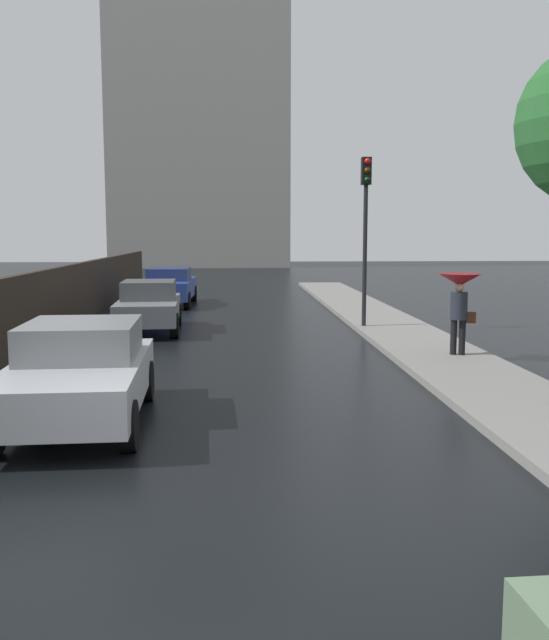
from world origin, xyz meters
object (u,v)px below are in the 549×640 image
(traffic_light, at_px, (366,211))
(car_blue_behind_camera, at_px, (170,286))
(car_grey_mid_road, at_px, (149,305))
(car_silver_near_kerb, at_px, (80,372))
(pedestrian_with_umbrella_near, at_px, (460,292))

(traffic_light, bearing_deg, car_blue_behind_camera, 130.10)
(car_grey_mid_road, bearing_deg, car_silver_near_kerb, 88.15)
(car_silver_near_kerb, relative_size, car_blue_behind_camera, 0.96)
(traffic_light, bearing_deg, car_silver_near_kerb, -122.66)
(car_silver_near_kerb, height_order, car_grey_mid_road, car_silver_near_kerb)
(car_silver_near_kerb, height_order, traffic_light, traffic_light)
(car_grey_mid_road, height_order, car_blue_behind_camera, car_blue_behind_camera)
(car_grey_mid_road, distance_m, traffic_light, 6.62)
(car_blue_behind_camera, bearing_deg, car_silver_near_kerb, 92.28)
(car_grey_mid_road, height_order, traffic_light, traffic_light)
(car_blue_behind_camera, bearing_deg, car_grey_mid_road, 92.09)
(car_silver_near_kerb, height_order, car_blue_behind_camera, car_silver_near_kerb)
(car_silver_near_kerb, distance_m, car_grey_mid_road, 9.48)
(car_grey_mid_road, distance_m, pedestrian_with_umbrella_near, 8.81)
(car_grey_mid_road, relative_size, car_blue_behind_camera, 0.92)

